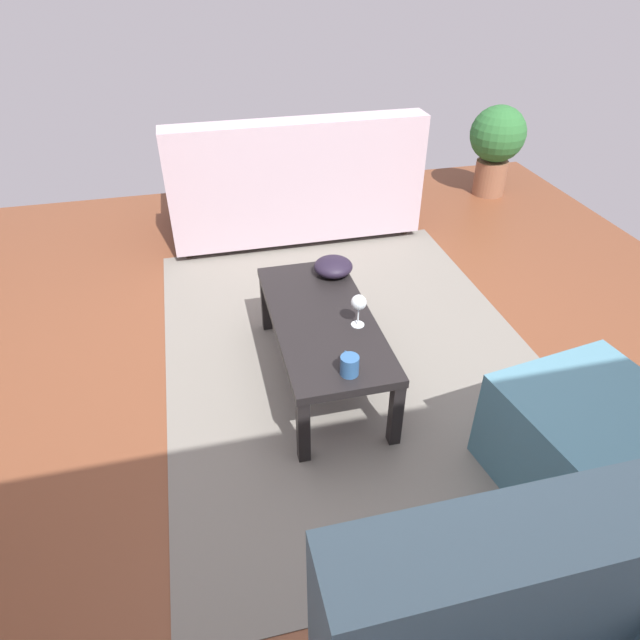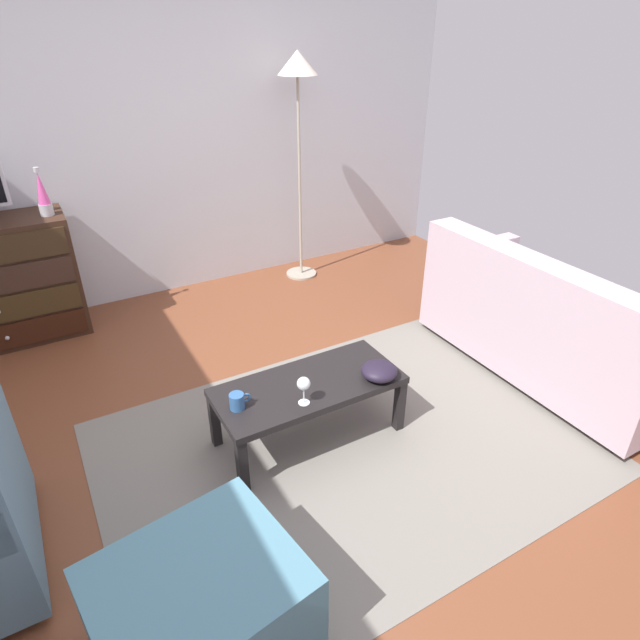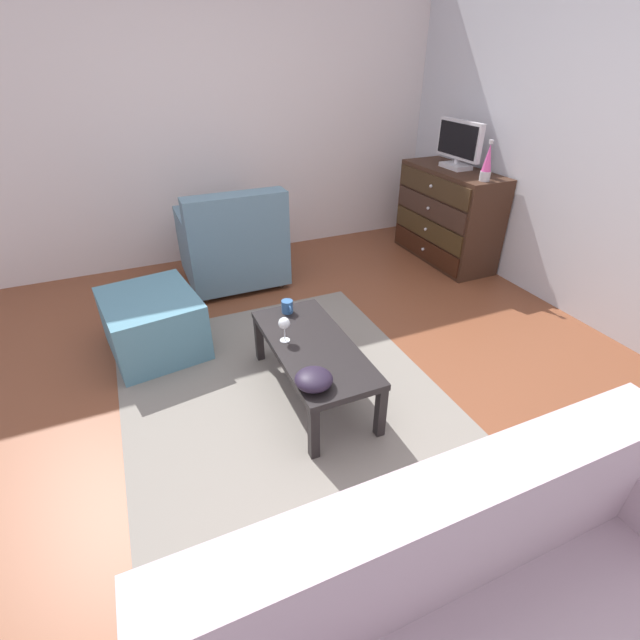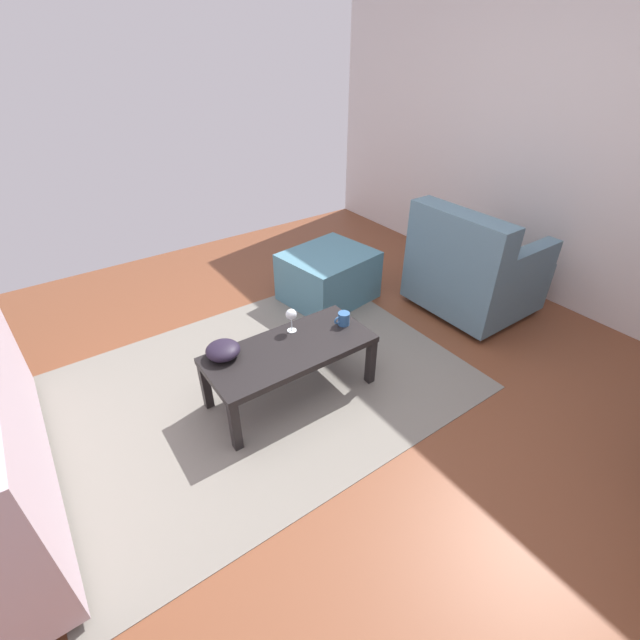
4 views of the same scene
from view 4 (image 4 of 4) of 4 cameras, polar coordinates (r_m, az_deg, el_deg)
name	(u,v)px [view 4 (image 4 of 4)]	position (r m, az deg, el deg)	size (l,w,h in m)	color
ground_plane	(302,393)	(2.90, -2.40, -9.46)	(5.36, 5.18, 0.05)	brown
wall_plain_left	(571,122)	(4.03, 29.95, 21.45)	(0.12, 5.18, 2.76)	silver
area_rug	(260,384)	(2.94, -7.88, -8.33)	(2.60, 1.90, 0.01)	slate
coffee_table	(290,353)	(2.65, -3.92, -4.37)	(1.02, 0.46, 0.37)	black
wine_glass	(291,315)	(2.70, -3.78, 0.63)	(0.07, 0.07, 0.16)	silver
mug	(343,319)	(2.79, 3.08, 0.17)	(0.11, 0.08, 0.08)	#305D93
bowl_decorative	(223,350)	(2.58, -12.56, -3.87)	(0.20, 0.20, 0.09)	black
armchair	(472,269)	(3.72, 19.28, 6.28)	(0.80, 0.85, 0.88)	#332319
ottoman	(328,276)	(3.73, 1.09, 5.73)	(0.70, 0.60, 0.42)	teal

